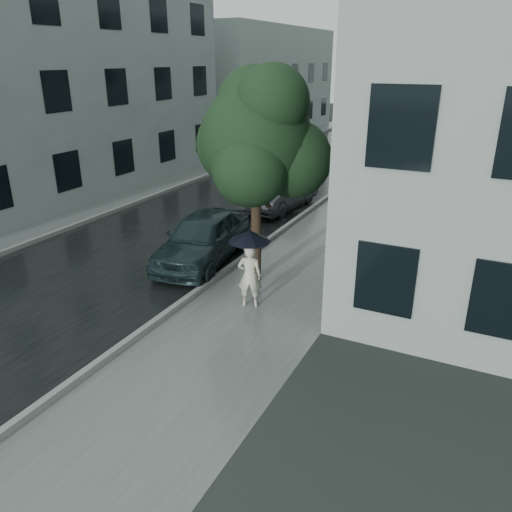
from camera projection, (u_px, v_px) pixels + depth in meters
The scene contains 14 objects.
ground at pixel (210, 344), 10.79m from camera, with size 120.00×120.00×0.00m, color black.
sidewalk at pixel (365, 207), 20.69m from camera, with size 3.50×60.00×0.01m, color slate.
kerb_near at pixel (323, 200), 21.41m from camera, with size 0.15×60.00×0.15m, color slate.
asphalt_road at pixel (250, 193), 22.87m from camera, with size 6.85×60.00×0.00m, color black.
kerb_far at pixel (186, 183), 24.28m from camera, with size 0.15×60.00×0.15m, color slate.
sidewalk_far at pixel (171, 183), 24.69m from camera, with size 1.70×60.00×0.01m, color #4C5451.
building_far_a at pixel (27, 83), 21.35m from camera, with size 7.02×20.00×9.50m.
building_far_b at pixel (254, 81), 39.96m from camera, with size 7.02×18.00×8.00m.
pedestrian at pixel (250, 276), 12.18m from camera, with size 0.59×0.39×1.61m, color beige.
umbrella at pixel (250, 236), 11.74m from camera, with size 1.16×1.16×1.12m.
street_tree at pixel (258, 138), 12.61m from camera, with size 3.74×3.39×5.70m.
lamp_post at pixel (350, 137), 21.13m from camera, with size 0.85×0.33×4.61m.
car_near at pixel (203, 238), 14.92m from camera, with size 1.78×4.42×1.51m, color #182729.
car_far at pixel (281, 192), 20.25m from camera, with size 1.46×4.20×1.38m, color #25272A.
Camera 1 is at (5.01, -7.92, 5.77)m, focal length 35.00 mm.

